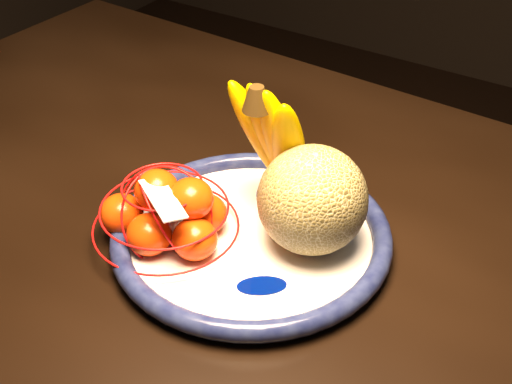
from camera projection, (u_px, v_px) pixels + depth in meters
The scene contains 6 objects.
dining_table at pixel (301, 353), 0.80m from camera, with size 1.64×1.03×0.80m.
fruit_bowl at pixel (251, 236), 0.82m from camera, with size 0.32×0.32×0.03m.
cantaloupe at pixel (312, 200), 0.77m from camera, with size 0.12×0.12×0.12m, color olive.
banana_bunch at pixel (277, 137), 0.81m from camera, with size 0.12×0.12×0.19m.
mandarin_bag at pixel (168, 213), 0.80m from camera, with size 0.18×0.18×0.11m.
price_tag at pixel (163, 199), 0.75m from camera, with size 0.07×0.03×0.00m, color white.
Camera 1 is at (0.28, -0.42, 1.33)m, focal length 50.00 mm.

